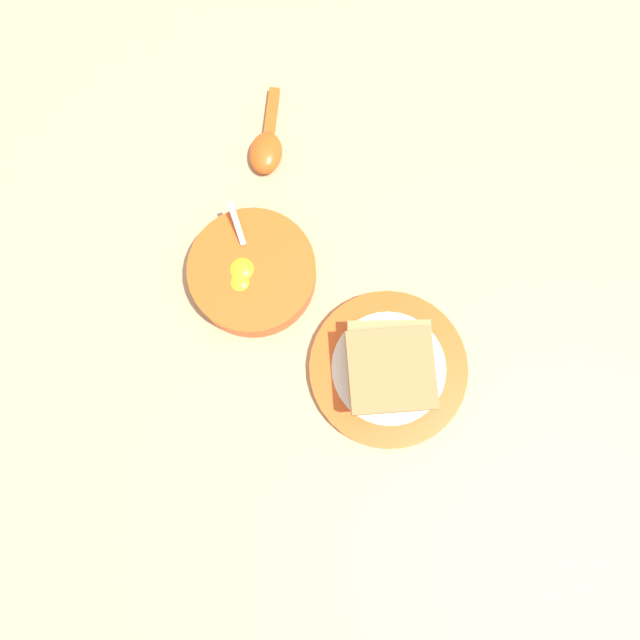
# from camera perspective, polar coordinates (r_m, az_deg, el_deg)

# --- Properties ---
(ground_plane) EXTENTS (3.00, 3.00, 0.00)m
(ground_plane) POSITION_cam_1_polar(r_m,az_deg,el_deg) (0.81, -0.74, -0.43)
(ground_plane) COLOR tan
(egg_bowl) EXTENTS (0.16, 0.16, 0.07)m
(egg_bowl) POSITION_cam_1_polar(r_m,az_deg,el_deg) (0.81, -6.18, 4.31)
(egg_bowl) COLOR #DB5119
(egg_bowl) RESTS_ON ground_plane
(toast_plate) EXTENTS (0.20, 0.20, 0.02)m
(toast_plate) POSITION_cam_1_polar(r_m,az_deg,el_deg) (0.79, 6.25, -4.44)
(toast_plate) COLOR #DB5119
(toast_plate) RESTS_ON ground_plane
(toast_sandwich) EXTENTS (0.15, 0.15, 0.05)m
(toast_sandwich) POSITION_cam_1_polar(r_m,az_deg,el_deg) (0.76, 6.49, -4.00)
(toast_sandwich) COLOR #9E7042
(toast_sandwich) RESTS_ON toast_plate
(soup_spoon) EXTENTS (0.13, 0.09, 0.03)m
(soup_spoon) POSITION_cam_1_polar(r_m,az_deg,el_deg) (0.88, -4.89, 15.49)
(soup_spoon) COLOR #DB5119
(soup_spoon) RESTS_ON ground_plane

